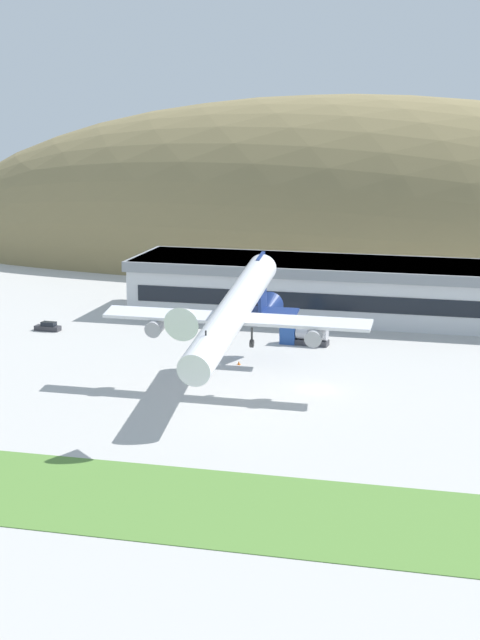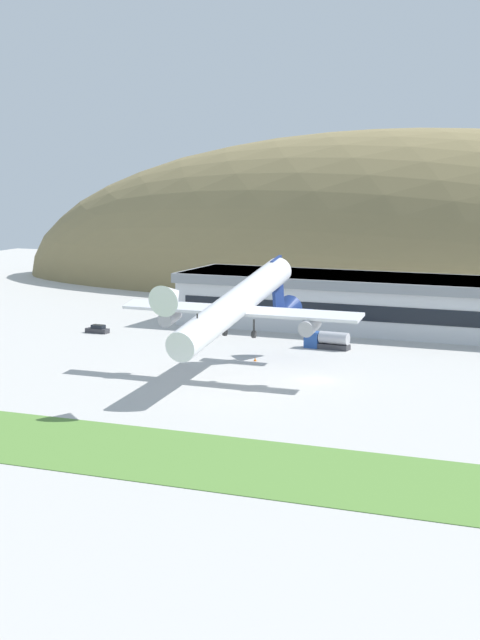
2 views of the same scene
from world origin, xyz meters
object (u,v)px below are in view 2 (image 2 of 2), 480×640
at_px(terminal_building, 471,305).
at_px(service_car_1, 98,330).
at_px(cargo_airplane, 237,306).
at_px(traffic_cone_0, 255,359).
at_px(box_truck, 327,340).

height_order(terminal_building, service_car_1, terminal_building).
xyz_separation_m(terminal_building, cargo_airplane, (-23.90, -51.15, 5.14)).
height_order(cargo_airplane, traffic_cone_0, cargo_airplane).
height_order(terminal_building, box_truck, terminal_building).
distance_m(cargo_airplane, box_truck, 30.72).
distance_m(cargo_airplane, traffic_cone_0, 17.88).
height_order(box_truck, traffic_cone_0, box_truck).
height_order(terminal_building, cargo_airplane, cargo_airplane).
bearing_deg(box_truck, traffic_cone_0, -115.30).
distance_m(terminal_building, service_car_1, 68.28).
distance_m(box_truck, traffic_cone_0, 16.49).
xyz_separation_m(terminal_building, traffic_cone_0, (-26.88, -37.05, -5.43)).
bearing_deg(box_truck, cargo_airplane, -97.95).
distance_m(service_car_1, box_truck, 44.17).
bearing_deg(box_truck, service_car_1, -178.64).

